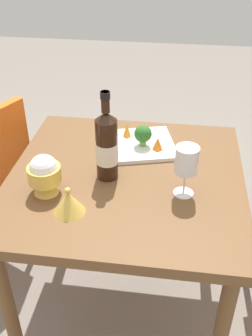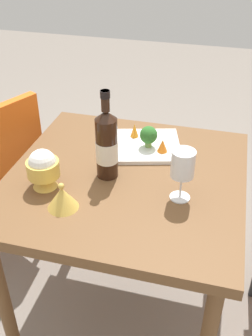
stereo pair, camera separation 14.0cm
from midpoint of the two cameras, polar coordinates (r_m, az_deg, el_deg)
name	(u,v)px [view 1 (the left image)]	position (r m, az deg, el deg)	size (l,w,h in m)	color
ground_plane	(126,304)	(1.93, -2.20, -18.91)	(8.00, 8.00, 0.00)	gray
dining_table	(126,195)	(1.47, -2.73, -4.00)	(0.83, 0.83, 0.72)	brown
wine_bottle	(107,146)	(1.35, -5.75, 3.10)	(0.08, 0.08, 0.32)	black
wine_glass	(187,161)	(1.26, 5.51, 0.87)	(0.08, 0.08, 0.18)	white
rice_bowl	(44,174)	(1.34, -14.54, -0.91)	(0.11, 0.11, 0.14)	gold
rice_bowl_lid	(69,202)	(1.26, -11.35, -4.93)	(0.10, 0.10, 0.09)	gold
serving_plate	(142,145)	(1.58, -0.29, 3.28)	(0.31, 0.31, 0.02)	white
broccoli_floret	(143,134)	(1.54, -0.18, 4.77)	(0.07, 0.07, 0.09)	#729E4C
carrot_garnish_left	(158,144)	(1.52, 1.92, 3.43)	(0.04, 0.04, 0.05)	orange
carrot_garnish_right	(127,130)	(1.61, -2.37, 5.34)	(0.03, 0.03, 0.06)	orange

